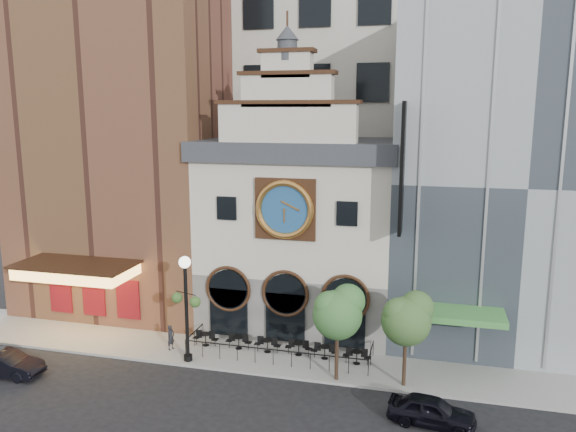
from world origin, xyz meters
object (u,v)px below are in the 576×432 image
(bistro_5, at_px, (357,356))
(tree_left, at_px, (338,311))
(bistro_0, at_px, (206,338))
(lamppost, at_px, (186,297))
(bistro_4, at_px, (325,351))
(bistro_3, at_px, (299,348))
(pedestrian, at_px, (171,337))
(tree_right, at_px, (407,317))
(car_right, at_px, (432,411))
(bistro_2, at_px, (267,345))
(car_left, at_px, (6,364))
(bistro_1, at_px, (239,341))

(bistro_5, xyz_separation_m, tree_left, (-0.76, -2.05, 3.34))
(bistro_0, bearing_deg, lamppost, -94.71)
(bistro_4, bearing_deg, lamppost, -164.04)
(bistro_3, bearing_deg, pedestrian, -171.72)
(bistro_3, distance_m, bistro_4, 1.57)
(bistro_3, height_order, tree_left, tree_left)
(tree_right, bearing_deg, bistro_0, 170.22)
(lamppost, bearing_deg, bistro_0, 102.98)
(bistro_3, height_order, car_right, car_right)
(bistro_2, xyz_separation_m, bistro_5, (5.31, -0.26, 0.00))
(car_left, relative_size, tree_left, 0.79)
(pedestrian, bearing_deg, lamppost, -107.59)
(car_right, relative_size, tree_right, 0.79)
(bistro_2, distance_m, lamppost, 5.69)
(bistro_2, bearing_deg, tree_right, -14.51)
(bistro_4, relative_size, lamppost, 0.26)
(tree_left, relative_size, tree_right, 1.03)
(bistro_3, bearing_deg, bistro_5, -5.18)
(lamppost, bearing_deg, bistro_4, 33.64)
(pedestrian, height_order, tree_left, tree_left)
(bistro_0, relative_size, tree_right, 0.31)
(bistro_3, bearing_deg, tree_left, -41.56)
(bistro_0, xyz_separation_m, lamppost, (-0.18, -2.17, 3.32))
(bistro_1, height_order, tree_right, tree_right)
(bistro_0, xyz_separation_m, bistro_4, (7.33, -0.03, 0.00))
(bistro_1, distance_m, lamppost, 4.60)
(bistro_3, relative_size, bistro_5, 1.00)
(bistro_4, relative_size, pedestrian, 1.06)
(lamppost, xyz_separation_m, tree_right, (12.10, 0.12, -0.09))
(bistro_1, relative_size, bistro_4, 1.00)
(tree_right, bearing_deg, bistro_3, 160.91)
(bistro_0, distance_m, bistro_5, 9.20)
(car_left, bearing_deg, car_right, -89.61)
(bistro_5, height_order, tree_left, tree_left)
(bistro_5, bearing_deg, bistro_3, 174.82)
(bistro_3, height_order, lamppost, lamppost)
(car_right, xyz_separation_m, tree_left, (-4.86, 3.03, 3.28))
(bistro_3, bearing_deg, bistro_0, -179.25)
(bistro_1, relative_size, pedestrian, 1.06)
(bistro_4, xyz_separation_m, car_left, (-16.44, -6.01, 0.06))
(lamppost, relative_size, tree_left, 1.18)
(bistro_3, xyz_separation_m, tree_right, (6.15, -2.13, 3.23))
(bistro_4, distance_m, pedestrian, 9.17)
(bistro_3, bearing_deg, tree_right, -19.09)
(pedestrian, xyz_separation_m, lamppost, (1.60, -1.15, 3.04))
(car_left, bearing_deg, tree_right, -80.72)
(bistro_3, distance_m, car_right, 9.26)
(car_right, bearing_deg, bistro_1, 72.16)
(bistro_0, xyz_separation_m, car_left, (-9.11, -6.04, 0.06))
(tree_left, bearing_deg, lamppost, 179.21)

